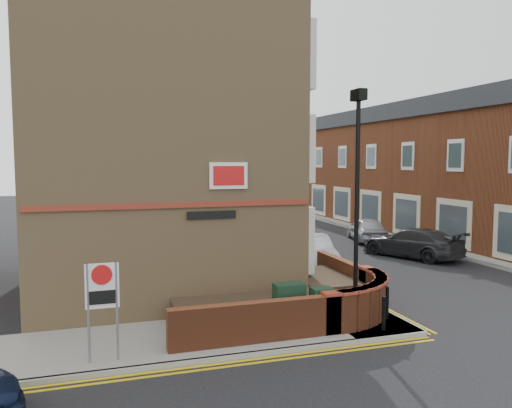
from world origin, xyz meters
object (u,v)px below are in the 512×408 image
object	(u,v)px
utility_cabinet_large	(289,306)
silver_car_near	(312,251)
lamppost	(357,205)
zone_sign	(102,294)

from	to	relation	value
utility_cabinet_large	silver_car_near	world-z (taller)	silver_car_near
lamppost	silver_car_near	distance (m)	8.19
silver_car_near	zone_sign	bearing A→B (deg)	-126.50
utility_cabinet_large	silver_car_near	bearing A→B (deg)	61.74
utility_cabinet_large	zone_sign	world-z (taller)	zone_sign
lamppost	zone_sign	world-z (taller)	lamppost
zone_sign	silver_car_near	distance (m)	11.95
zone_sign	lamppost	bearing A→B (deg)	6.07
silver_car_near	utility_cabinet_large	bearing A→B (deg)	-108.09
lamppost	utility_cabinet_large	world-z (taller)	lamppost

